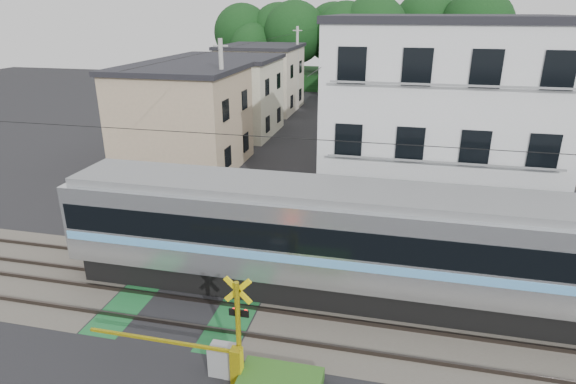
% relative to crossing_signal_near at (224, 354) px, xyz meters
% --- Properties ---
extents(ground, '(120.00, 120.00, 0.00)m').
position_rel_crossing_signal_near_xyz_m(ground, '(-2.59, 3.65, -0.71)').
color(ground, black).
extents(track_bed, '(120.00, 120.00, 0.14)m').
position_rel_crossing_signal_near_xyz_m(track_bed, '(-2.59, 3.65, -0.67)').
color(track_bed, '#47423A').
rests_on(track_bed, ground).
extents(crossing_signal_near, '(4.74, 0.65, 3.09)m').
position_rel_crossing_signal_near_xyz_m(crossing_signal_near, '(0.00, 0.00, 0.00)').
color(crossing_signal_near, yellow).
rests_on(crossing_signal_near, ground).
extents(crossing_signal_far, '(4.74, 0.65, 3.09)m').
position_rel_crossing_signal_near_xyz_m(crossing_signal_far, '(-5.17, 7.31, 0.00)').
color(crossing_signal_far, yellow).
rests_on(crossing_signal_far, ground).
extents(apartment_block, '(10.20, 8.36, 9.30)m').
position_rel_crossing_signal_near_xyz_m(apartment_block, '(5.91, 13.15, 3.94)').
color(apartment_block, silver).
rests_on(apartment_block, ground).
extents(houses_row, '(22.07, 31.35, 6.80)m').
position_rel_crossing_signal_near_xyz_m(houses_row, '(-2.33, 29.57, 2.53)').
color(houses_row, tan).
rests_on(houses_row, ground).
extents(tree_hill, '(40.00, 13.42, 11.74)m').
position_rel_crossing_signal_near_xyz_m(tree_hill, '(-1.72, 51.58, 5.22)').
color(tree_hill, '#113412').
rests_on(tree_hill, ground).
extents(catenary, '(60.00, 5.04, 7.00)m').
position_rel_crossing_signal_near_xyz_m(catenary, '(3.41, 3.69, 2.98)').
color(catenary, '#2D2D33').
rests_on(catenary, ground).
extents(utility_poles, '(7.90, 42.00, 8.00)m').
position_rel_crossing_signal_near_xyz_m(utility_poles, '(-3.64, 26.66, 3.37)').
color(utility_poles, '#A5A5A0').
rests_on(utility_poles, ground).
extents(pedestrian, '(0.71, 0.52, 1.79)m').
position_rel_crossing_signal_near_xyz_m(pedestrian, '(-2.59, 37.49, 0.19)').
color(pedestrian, '#2F2E39').
rests_on(pedestrian, ground).
extents(weed_patches, '(10.25, 8.80, 0.40)m').
position_rel_crossing_signal_near_xyz_m(weed_patches, '(-0.83, 3.56, -0.53)').
color(weed_patches, '#2D5E1E').
rests_on(weed_patches, ground).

